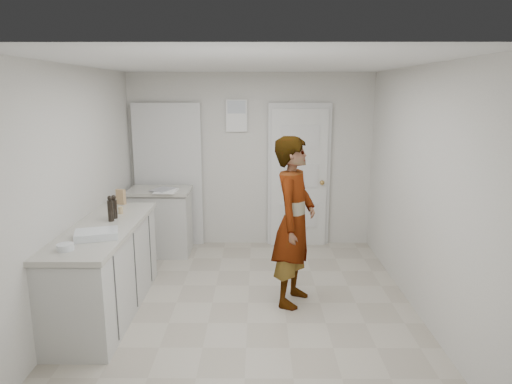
{
  "coord_description": "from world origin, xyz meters",
  "views": [
    {
      "loc": [
        0.1,
        -4.56,
        2.24
      ],
      "look_at": [
        0.08,
        0.4,
        1.14
      ],
      "focal_mm": 32.0,
      "sensor_mm": 36.0,
      "label": 1
    }
  ],
  "objects_px": {
    "spice_jar": "(121,210)",
    "oil_cruet_b": "(110,209)",
    "person": "(294,222)",
    "baking_dish": "(97,235)",
    "cake_mix_box": "(121,197)",
    "egg_bowl": "(65,247)",
    "oil_cruet_a": "(114,207)"
  },
  "relations": [
    {
      "from": "spice_jar",
      "to": "oil_cruet_b",
      "type": "relative_size",
      "value": 0.29
    },
    {
      "from": "spice_jar",
      "to": "oil_cruet_b",
      "type": "distance_m",
      "value": 0.3
    },
    {
      "from": "person",
      "to": "spice_jar",
      "type": "distance_m",
      "value": 1.9
    },
    {
      "from": "person",
      "to": "baking_dish",
      "type": "bearing_deg",
      "value": 129.84
    },
    {
      "from": "cake_mix_box",
      "to": "baking_dish",
      "type": "xyz_separation_m",
      "value": [
        0.15,
        -1.27,
        -0.06
      ]
    },
    {
      "from": "oil_cruet_b",
      "to": "egg_bowl",
      "type": "relative_size",
      "value": 1.91
    },
    {
      "from": "oil_cruet_b",
      "to": "baking_dish",
      "type": "bearing_deg",
      "value": -85.86
    },
    {
      "from": "baking_dish",
      "to": "egg_bowl",
      "type": "relative_size",
      "value": 3.09
    },
    {
      "from": "oil_cruet_a",
      "to": "oil_cruet_b",
      "type": "bearing_deg",
      "value": -91.68
    },
    {
      "from": "oil_cruet_a",
      "to": "egg_bowl",
      "type": "bearing_deg",
      "value": -96.51
    },
    {
      "from": "oil_cruet_b",
      "to": "spice_jar",
      "type": "bearing_deg",
      "value": 87.37
    },
    {
      "from": "person",
      "to": "egg_bowl",
      "type": "distance_m",
      "value": 2.22
    },
    {
      "from": "person",
      "to": "spice_jar",
      "type": "height_order",
      "value": "person"
    },
    {
      "from": "oil_cruet_a",
      "to": "egg_bowl",
      "type": "distance_m",
      "value": 1.0
    },
    {
      "from": "oil_cruet_b",
      "to": "cake_mix_box",
      "type": "bearing_deg",
      "value": 98.54
    },
    {
      "from": "baking_dish",
      "to": "egg_bowl",
      "type": "xyz_separation_m",
      "value": [
        -0.15,
        -0.33,
        -0.0
      ]
    },
    {
      "from": "person",
      "to": "oil_cruet_b",
      "type": "distance_m",
      "value": 1.91
    },
    {
      "from": "person",
      "to": "oil_cruet_b",
      "type": "bearing_deg",
      "value": 113.53
    },
    {
      "from": "cake_mix_box",
      "to": "oil_cruet_a",
      "type": "height_order",
      "value": "oil_cruet_a"
    },
    {
      "from": "spice_jar",
      "to": "oil_cruet_b",
      "type": "xyz_separation_m",
      "value": [
        -0.01,
        -0.29,
        0.09
      ]
    },
    {
      "from": "baking_dish",
      "to": "spice_jar",
      "type": "bearing_deg",
      "value": 91.8
    },
    {
      "from": "spice_jar",
      "to": "baking_dish",
      "type": "height_order",
      "value": "spice_jar"
    },
    {
      "from": "cake_mix_box",
      "to": "oil_cruet_b",
      "type": "height_order",
      "value": "oil_cruet_b"
    },
    {
      "from": "baking_dish",
      "to": "oil_cruet_b",
      "type": "bearing_deg",
      "value": 94.14
    },
    {
      "from": "cake_mix_box",
      "to": "baking_dish",
      "type": "distance_m",
      "value": 1.28
    },
    {
      "from": "person",
      "to": "baking_dish",
      "type": "relative_size",
      "value": 4.1
    },
    {
      "from": "person",
      "to": "oil_cruet_a",
      "type": "height_order",
      "value": "person"
    },
    {
      "from": "oil_cruet_b",
      "to": "egg_bowl",
      "type": "distance_m",
      "value": 0.9
    },
    {
      "from": "oil_cruet_a",
      "to": "baking_dish",
      "type": "relative_size",
      "value": 0.58
    },
    {
      "from": "egg_bowl",
      "to": "oil_cruet_a",
      "type": "bearing_deg",
      "value": 83.49
    },
    {
      "from": "baking_dish",
      "to": "cake_mix_box",
      "type": "bearing_deg",
      "value": 96.65
    },
    {
      "from": "cake_mix_box",
      "to": "oil_cruet_b",
      "type": "bearing_deg",
      "value": -59.09
    }
  ]
}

